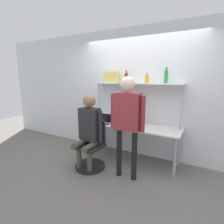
# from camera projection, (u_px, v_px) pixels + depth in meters

# --- Properties ---
(ground_plane) EXTENTS (12.00, 12.00, 0.00)m
(ground_plane) POSITION_uv_depth(u_px,v_px,m) (124.00, 166.00, 3.39)
(ground_plane) COLOR slate
(wall_back) EXTENTS (8.00, 0.06, 2.70)m
(wall_back) POSITION_uv_depth(u_px,v_px,m) (139.00, 94.00, 3.71)
(wall_back) COLOR silver
(wall_back) RESTS_ON ground_plane
(desk) EXTENTS (1.92, 0.63, 0.73)m
(desk) POSITION_uv_depth(u_px,v_px,m) (132.00, 129.00, 3.55)
(desk) COLOR silver
(desk) RESTS_ON ground_plane
(shelf_unit) EXTENTS (1.83, 0.27, 1.58)m
(shelf_unit) POSITION_uv_depth(u_px,v_px,m) (136.00, 93.00, 3.56)
(shelf_unit) COLOR white
(shelf_unit) RESTS_ON ground_plane
(monitor) EXTENTS (0.54, 0.22, 0.42)m
(monitor) POSITION_uv_depth(u_px,v_px,m) (127.00, 112.00, 3.70)
(monitor) COLOR #333338
(monitor) RESTS_ON desk
(laptop) EXTENTS (0.30, 0.21, 0.21)m
(laptop) POSITION_uv_depth(u_px,v_px,m) (105.00, 121.00, 3.69)
(laptop) COLOR silver
(laptop) RESTS_ON desk
(cell_phone) EXTENTS (0.07, 0.15, 0.01)m
(cell_phone) POSITION_uv_depth(u_px,v_px,m) (113.00, 125.00, 3.52)
(cell_phone) COLOR silver
(cell_phone) RESTS_ON desk
(office_chair) EXTENTS (0.56, 0.56, 0.91)m
(office_chair) POSITION_uv_depth(u_px,v_px,m) (91.00, 153.00, 3.32)
(office_chair) COLOR black
(office_chair) RESTS_ON ground_plane
(person_seated) EXTENTS (0.53, 0.47, 1.40)m
(person_seated) POSITION_uv_depth(u_px,v_px,m) (89.00, 126.00, 3.17)
(person_seated) COLOR #4C473D
(person_seated) RESTS_ON ground_plane
(person_standing) EXTENTS (0.59, 0.23, 1.70)m
(person_standing) POSITION_uv_depth(u_px,v_px,m) (127.00, 115.00, 2.81)
(person_standing) COLOR black
(person_standing) RESTS_ON ground_plane
(bottle_red) EXTENTS (0.07, 0.07, 0.24)m
(bottle_red) POSITION_uv_depth(u_px,v_px,m) (126.00, 78.00, 3.60)
(bottle_red) COLOR maroon
(bottle_red) RESTS_ON shelf_unit
(bottle_amber) EXTENTS (0.08, 0.08, 0.18)m
(bottle_amber) POSITION_uv_depth(u_px,v_px,m) (147.00, 79.00, 3.40)
(bottle_amber) COLOR gold
(bottle_amber) RESTS_ON shelf_unit
(bottle_green) EXTENTS (0.07, 0.07, 0.29)m
(bottle_green) POSITION_uv_depth(u_px,v_px,m) (166.00, 77.00, 3.22)
(bottle_green) COLOR #2D8C3F
(bottle_green) RESTS_ON shelf_unit
(storage_box) EXTENTS (0.31, 0.17, 0.22)m
(storage_box) POSITION_uv_depth(u_px,v_px,m) (111.00, 77.00, 3.77)
(storage_box) COLOR #DBCC66
(storage_box) RESTS_ON shelf_unit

